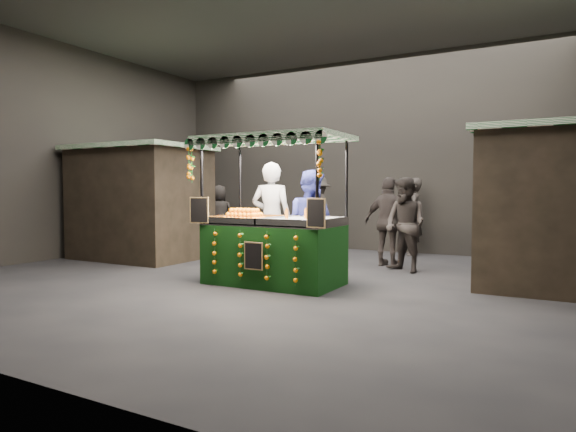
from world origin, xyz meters
The scene contains 15 objects.
ground centered at (0.00, 0.00, 0.00)m, with size 12.00×12.00×0.00m, color black.
market_hall centered at (0.00, 0.00, 3.38)m, with size 12.10×10.10×5.05m.
neighbour_stall_left centered at (-4.40, 1.00, 1.31)m, with size 3.00×2.20×2.60m.
neighbour_stall_right centered at (4.40, 1.50, 1.31)m, with size 3.00×2.20×2.60m.
juice_stall centered at (-0.04, -0.33, 0.77)m, with size 2.57×1.51×2.49m.
vendor_grey centered at (-0.56, 0.49, 1.05)m, with size 0.87×0.68×2.10m.
vendor_blue centered at (0.23, 0.56, 0.97)m, with size 1.09×0.94×1.95m.
shopper_0 centered at (-0.75, 2.77, 0.94)m, with size 0.70×0.48×1.88m.
shopper_1 centered at (1.56, 1.98, 0.92)m, with size 1.12×1.04×1.84m.
shopper_2 centered at (1.06, 2.55, 0.93)m, with size 1.14×0.60×1.86m.
shopper_3 centered at (-0.79, 2.86, 0.97)m, with size 1.23×1.44×1.94m.
shopper_4 centered at (-4.50, 4.17, 0.87)m, with size 1.01×0.95×1.74m.
shopper_5 centered at (3.84, 3.25, 0.95)m, with size 1.14×1.85×1.91m.
shopper_6 centered at (1.03, 4.55, 0.94)m, with size 0.65×0.80×1.88m.
shopper_7 centered at (3.85, 1.98, 0.88)m, with size 1.11×0.82×1.76m.
Camera 1 is at (4.19, -7.53, 1.59)m, focal length 31.13 mm.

